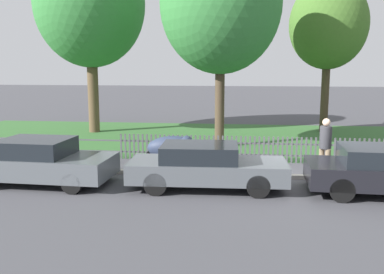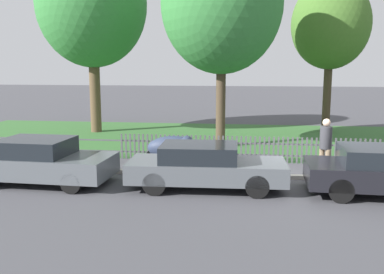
{
  "view_description": "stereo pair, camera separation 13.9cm",
  "coord_description": "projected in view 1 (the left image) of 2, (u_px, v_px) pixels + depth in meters",
  "views": [
    {
      "loc": [
        -1.97,
        -12.69,
        3.36
      ],
      "look_at": [
        -3.58,
        0.78,
        1.1
      ],
      "focal_mm": 40.0,
      "sensor_mm": 36.0,
      "label": 1
    },
    {
      "loc": [
        -1.83,
        -12.67,
        3.36
      ],
      "look_at": [
        -3.58,
        0.78,
        1.1
      ],
      "focal_mm": 40.0,
      "sensor_mm": 36.0,
      "label": 2
    }
  ],
  "objects": [
    {
      "name": "pedestrian_by_lamp",
      "position": [
        325.0,
        144.0,
        13.05
      ],
      "size": [
        0.5,
        0.5,
        1.79
      ],
      "rotation": [
        0.0,
        0.0,
        2.2
      ],
      "color": "#7F6B51",
      "rests_on": "ground"
    },
    {
      "name": "parked_car_silver_hatchback",
      "position": [
        41.0,
        161.0,
        12.26
      ],
      "size": [
        4.08,
        1.97,
        1.31
      ],
      "rotation": [
        0.0,
        0.0,
        -0.04
      ],
      "color": "#51565B",
      "rests_on": "ground"
    },
    {
      "name": "grass_strip",
      "position": [
        285.0,
        139.0,
        19.76
      ],
      "size": [
        33.35,
        9.83,
        0.01
      ],
      "primitive_type": "cube",
      "color": "#33602D",
      "rests_on": "ground"
    },
    {
      "name": "ground_plane",
      "position": [
        308.0,
        180.0,
        12.75
      ],
      "size": [
        120.0,
        120.0,
        0.0
      ],
      "primitive_type": "plane",
      "color": "#424247"
    },
    {
      "name": "covered_motorcycle",
      "position": [
        175.0,
        148.0,
        14.33
      ],
      "size": [
        1.96,
        0.91,
        1.05
      ],
      "rotation": [
        0.0,
        0.0,
        0.08
      ],
      "color": "black",
      "rests_on": "ground"
    },
    {
      "name": "tree_mid_park",
      "position": [
        328.0,
        25.0,
        21.3
      ],
      "size": [
        3.87,
        3.87,
        7.63
      ],
      "color": "#473828",
      "rests_on": "ground"
    },
    {
      "name": "parked_car_black_saloon",
      "position": [
        206.0,
        166.0,
        11.77
      ],
      "size": [
        4.37,
        1.85,
        1.25
      ],
      "rotation": [
        0.0,
        0.0,
        0.04
      ],
      "color": "#51565B",
      "rests_on": "ground"
    },
    {
      "name": "tree_behind_motorcycle",
      "position": [
        221.0,
        4.0,
        17.04
      ],
      "size": [
        4.88,
        4.88,
        8.64
      ],
      "color": "#473828",
      "rests_on": "ground"
    },
    {
      "name": "kerb_stone",
      "position": [
        307.0,
        177.0,
        12.84
      ],
      "size": [
        33.35,
        0.2,
        0.12
      ],
      "primitive_type": "cube",
      "color": "#B2ADA3",
      "rests_on": "ground"
    },
    {
      "name": "tree_nearest_kerb",
      "position": [
        90.0,
        4.0,
        20.98
      ],
      "size": [
        5.42,
        5.42,
        9.51
      ],
      "color": "brown",
      "rests_on": "ground"
    },
    {
      "name": "park_fence",
      "position": [
        299.0,
        150.0,
        14.88
      ],
      "size": [
        33.35,
        0.05,
        0.92
      ],
      "color": "#4C4C51",
      "rests_on": "ground"
    }
  ]
}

